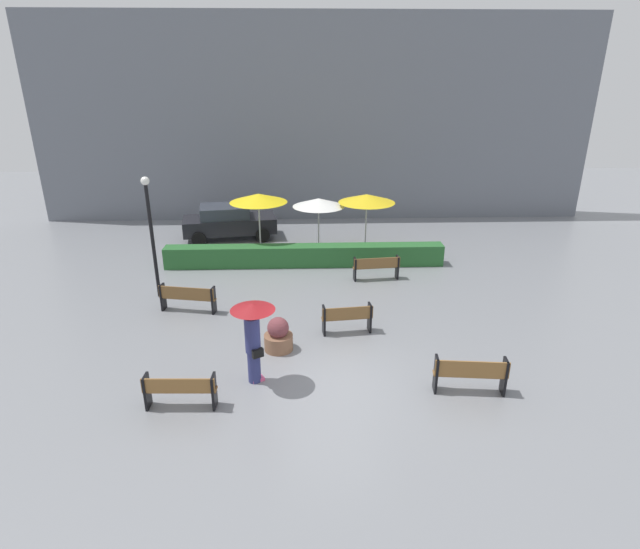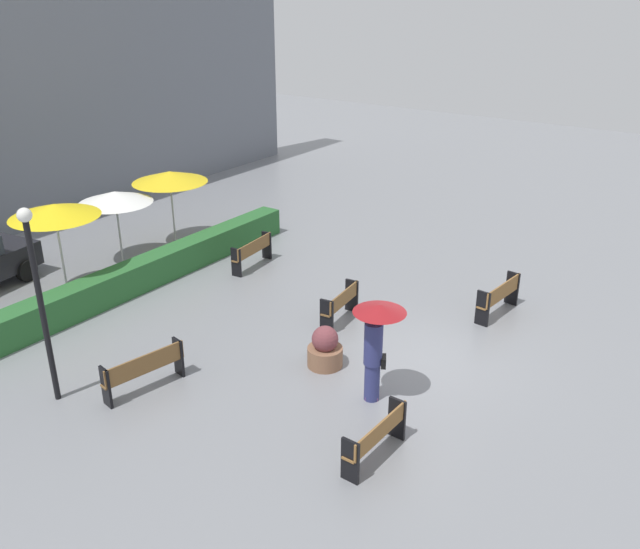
{
  "view_description": "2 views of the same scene",
  "coord_description": "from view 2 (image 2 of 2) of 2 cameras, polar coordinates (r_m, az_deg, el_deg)",
  "views": [
    {
      "loc": [
        -0.74,
        -10.75,
        7.23
      ],
      "look_at": [
        -0.21,
        3.85,
        1.41
      ],
      "focal_mm": 28.5,
      "sensor_mm": 36.0,
      "label": 1
    },
    {
      "loc": [
        -12.2,
        -5.68,
        7.93
      ],
      "look_at": [
        1.0,
        3.61,
        0.91
      ],
      "focal_mm": 37.51,
      "sensor_mm": 36.0,
      "label": 2
    }
  ],
  "objects": [
    {
      "name": "planter_pot",
      "position": [
        15.07,
        0.43,
        -6.38
      ],
      "size": [
        0.8,
        0.8,
        0.98
      ],
      "color": "brown",
      "rests_on": "ground"
    },
    {
      "name": "bench_back_row",
      "position": [
        20.29,
        -5.76,
        2.02
      ],
      "size": [
        1.76,
        0.49,
        0.88
      ],
      "color": "brown",
      "rests_on": "ground"
    },
    {
      "name": "patio_umbrella_yellow_far",
      "position": [
        21.99,
        -12.71,
        8.13
      ],
      "size": [
        2.4,
        2.4,
        2.49
      ],
      "color": "silver",
      "rests_on": "ground"
    },
    {
      "name": "pedestrian_with_umbrella",
      "position": [
        13.44,
        4.79,
        -5.35
      ],
      "size": [
        1.08,
        1.08,
        2.18
      ],
      "color": "navy",
      "rests_on": "ground"
    },
    {
      "name": "bench_mid_center",
      "position": [
        16.93,
        1.79,
        -2.44
      ],
      "size": [
        1.52,
        0.51,
        0.88
      ],
      "color": "brown",
      "rests_on": "ground"
    },
    {
      "name": "lamp_post",
      "position": [
        14.04,
        -22.93,
        -1.08
      ],
      "size": [
        0.28,
        0.28,
        4.16
      ],
      "color": "black",
      "rests_on": "ground"
    },
    {
      "name": "patio_umbrella_yellow",
      "position": [
        18.96,
        -21.73,
        5.09
      ],
      "size": [
        2.36,
        2.36,
        2.66
      ],
      "color": "silver",
      "rests_on": "ground"
    },
    {
      "name": "hedge_strip",
      "position": [
        19.69,
        -14.34,
        0.31
      ],
      "size": [
        11.09,
        0.7,
        0.84
      ],
      "primitive_type": "cube",
      "color": "#28602D",
      "rests_on": "ground"
    },
    {
      "name": "bench_near_right",
      "position": [
        17.87,
        15.08,
        -1.74
      ],
      "size": [
        1.76,
        0.53,
        0.93
      ],
      "color": "olive",
      "rests_on": "ground"
    },
    {
      "name": "bench_far_left",
      "position": [
        14.61,
        -14.77,
        -7.77
      ],
      "size": [
        1.86,
        0.66,
        0.89
      ],
      "color": "brown",
      "rests_on": "ground"
    },
    {
      "name": "ground_plane",
      "position": [
        15.62,
        8.82,
        -7.31
      ],
      "size": [
        60.0,
        60.0,
        0.0
      ],
      "primitive_type": "plane",
      "color": "gray"
    },
    {
      "name": "bench_near_left",
      "position": [
        12.35,
        4.84,
        -13.54
      ],
      "size": [
        1.67,
        0.41,
        0.85
      ],
      "color": "olive",
      "rests_on": "ground"
    },
    {
      "name": "patio_umbrella_white",
      "position": [
        20.95,
        -17.09,
        6.32
      ],
      "size": [
        2.22,
        2.22,
        2.28
      ],
      "color": "silver",
      "rests_on": "ground"
    }
  ]
}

